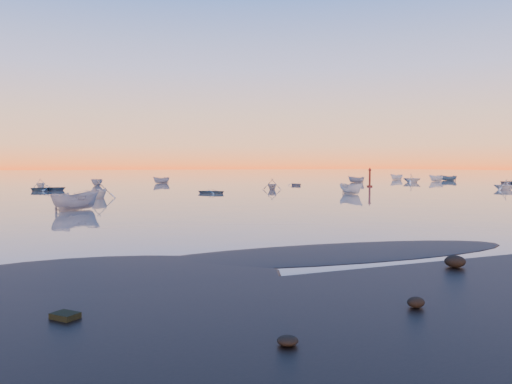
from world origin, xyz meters
TOP-DOWN VIEW (x-y plane):
  - ground at (0.00, 100.00)m, footprint 600.00×600.00m
  - moored_fleet at (0.00, 53.00)m, footprint 124.00×58.00m
  - boat_near_center at (-20.33, 24.00)m, footprint 4.04×4.63m
  - boat_near_right at (37.24, 34.38)m, footprint 3.52×2.42m
  - channel_marker at (26.17, 50.86)m, footprint 0.91×0.91m

SIDE VIEW (x-z plane):
  - ground at x=0.00m, z-range 0.00..0.00m
  - moored_fleet at x=0.00m, z-range -0.60..0.60m
  - boat_near_center at x=-20.33m, z-range -0.76..0.76m
  - boat_near_right at x=37.24m, z-range -0.56..0.56m
  - channel_marker at x=26.17m, z-range -0.34..2.91m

